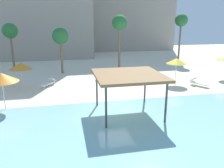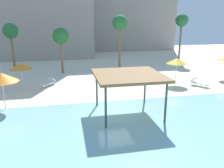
{
  "view_description": "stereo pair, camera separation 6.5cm",
  "coord_description": "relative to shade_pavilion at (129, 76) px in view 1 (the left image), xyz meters",
  "views": [
    {
      "loc": [
        -3.38,
        -14.97,
        6.19
      ],
      "look_at": [
        0.2,
        2.0,
        1.3
      ],
      "focal_mm": 35.93,
      "sensor_mm": 36.0,
      "label": 1
    },
    {
      "loc": [
        -3.32,
        -14.99,
        6.19
      ],
      "look_at": [
        0.2,
        2.0,
        1.3
      ],
      "focal_mm": 35.93,
      "sensor_mm": 36.0,
      "label": 2
    }
  ],
  "objects": [
    {
      "name": "beach_umbrella_yellow_4",
      "position": [
        6.91,
        6.6,
        -0.33
      ],
      "size": [
        2.03,
        2.03,
        2.6
      ],
      "color": "silver",
      "rests_on": "ground"
    },
    {
      "name": "beach_umbrella_orange_5",
      "position": [
        -8.13,
        7.76,
        -0.47
      ],
      "size": [
        2.06,
        2.06,
        2.47
      ],
      "color": "silver",
      "rests_on": "ground"
    },
    {
      "name": "lounge_chair_2",
      "position": [
        -0.49,
        9.16,
        -2.32
      ],
      "size": [
        0.69,
        1.92,
        0.74
      ],
      "rotation": [
        0.0,
        0.0,
        -1.52
      ],
      "color": "white",
      "rests_on": "ground"
    },
    {
      "name": "lounge_chair_3",
      "position": [
        4.77,
        9.06,
        -2.32
      ],
      "size": [
        1.5,
        1.93,
        0.74
      ],
      "rotation": [
        0.0,
        0.0,
        -2.12
      ],
      "color": "white",
      "rests_on": "ground"
    },
    {
      "name": "lounge_chair_0",
      "position": [
        8.74,
        5.28,
        -2.32
      ],
      "size": [
        1.44,
        1.95,
        0.74
      ],
      "rotation": [
        0.0,
        0.0,
        -1.07
      ],
      "color": "white",
      "rests_on": "ground"
    },
    {
      "name": "palm_tree_2",
      "position": [
        -4.47,
        13.72,
        1.73
      ],
      "size": [
        1.9,
        1.9,
        5.44
      ],
      "color": "brown",
      "rests_on": "ground"
    },
    {
      "name": "beach_umbrella_orange_1",
      "position": [
        -8.5,
        2.62,
        -0.27
      ],
      "size": [
        2.32,
        2.32,
        2.7
      ],
      "color": "silver",
      "rests_on": "ground"
    },
    {
      "name": "palm_tree_1",
      "position": [
        2.86,
        14.37,
        3.18
      ],
      "size": [
        1.9,
        1.9,
        6.97
      ],
      "color": "brown",
      "rests_on": "ground"
    },
    {
      "name": "lounge_chair_1",
      "position": [
        -5.83,
        8.21,
        -2.32
      ],
      "size": [
        1.57,
        1.9,
        0.74
      ],
      "rotation": [
        0.0,
        0.0,
        -2.18
      ],
      "color": "white",
      "rests_on": "ground"
    },
    {
      "name": "shade_pavilion",
      "position": [
        0.0,
        0.0,
        0.0
      ],
      "size": [
        4.46,
        4.46,
        2.82
      ],
      "color": "#42474C",
      "rests_on": "ground"
    },
    {
      "name": "ground_plane",
      "position": [
        -0.68,
        1.1,
        -2.65
      ],
      "size": [
        80.0,
        80.0,
        0.0
      ],
      "primitive_type": "plane",
      "color": "beige"
    },
    {
      "name": "lagoon_water",
      "position": [
        -0.68,
        -4.15,
        -2.63
      ],
      "size": [
        44.0,
        13.5,
        0.04
      ],
      "primitive_type": "cube",
      "color": "#8CC6CC",
      "rests_on": "ground"
    },
    {
      "name": "palm_tree_3",
      "position": [
        -10.62,
        16.84,
        2.23
      ],
      "size": [
        1.9,
        1.9,
        5.96
      ],
      "color": "brown",
      "rests_on": "ground"
    },
    {
      "name": "palm_tree_0",
      "position": [
        13.28,
        18.02,
        3.44
      ],
      "size": [
        1.9,
        1.9,
        7.25
      ],
      "color": "brown",
      "rests_on": "ground"
    }
  ]
}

